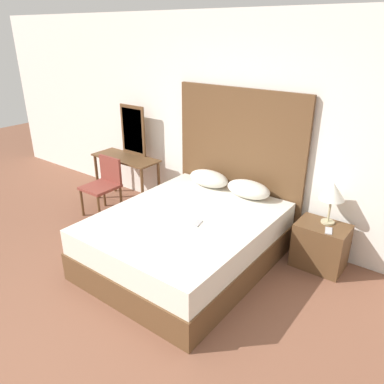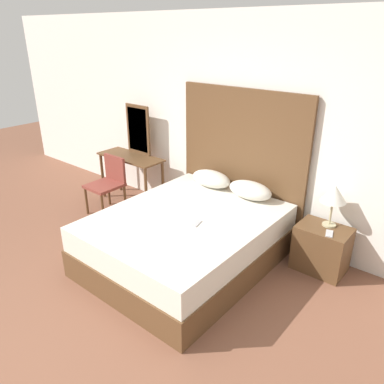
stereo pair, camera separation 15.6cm
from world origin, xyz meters
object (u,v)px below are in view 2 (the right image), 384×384
at_px(bed, 186,240).
at_px(phone_on_bed, 196,223).
at_px(phone_on_nightstand, 329,234).
at_px(chair, 109,181).
at_px(table_lamp, 334,194).
at_px(vanity_desk, 131,165).
at_px(nightstand, 321,249).

distance_m(bed, phone_on_bed, 0.37).
height_order(phone_on_nightstand, chair, chair).
height_order(table_lamp, vanity_desk, table_lamp).
height_order(bed, table_lamp, table_lamp).
bearing_deg(nightstand, chair, -169.73).
xyz_separation_m(phone_on_bed, vanity_desk, (-1.92, 0.81, 0.00)).
bearing_deg(bed, table_lamp, 36.49).
distance_m(nightstand, chair, 3.02).
height_order(phone_on_nightstand, vanity_desk, vanity_desk).
xyz_separation_m(bed, nightstand, (1.24, 0.85, -0.03)).
relative_size(nightstand, table_lamp, 1.15).
distance_m(vanity_desk, chair, 0.45).
bearing_deg(phone_on_bed, nightstand, 41.54).
xyz_separation_m(bed, chair, (-1.73, 0.31, 0.18)).
distance_m(nightstand, vanity_desk, 2.98).
relative_size(bed, phone_on_bed, 13.00).
bearing_deg(nightstand, phone_on_nightstand, -48.76).
height_order(phone_on_bed, chair, chair).
relative_size(table_lamp, vanity_desk, 0.45).
distance_m(table_lamp, phone_on_nightstand, 0.41).
height_order(nightstand, table_lamp, table_lamp).
height_order(nightstand, vanity_desk, vanity_desk).
bearing_deg(phone_on_nightstand, chair, -171.84).
bearing_deg(vanity_desk, table_lamp, 3.53).
xyz_separation_m(phone_on_nightstand, chair, (-3.05, -0.44, -0.05)).
xyz_separation_m(bed, phone_on_bed, (0.20, -0.07, 0.31)).
relative_size(bed, table_lamp, 4.42).
bearing_deg(bed, phone_on_bed, -19.68).
bearing_deg(vanity_desk, chair, -90.58).
height_order(vanity_desk, chair, chair).
distance_m(nightstand, table_lamp, 0.64).
bearing_deg(phone_on_bed, bed, 160.32).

